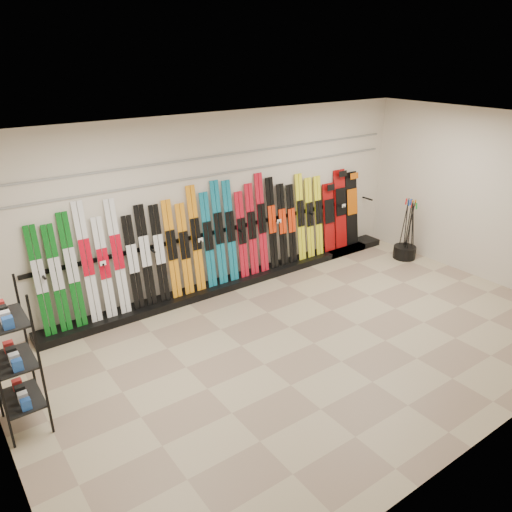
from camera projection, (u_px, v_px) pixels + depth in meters
floor at (314, 343)px, 7.18m from camera, size 8.00×8.00×0.00m
back_wall at (219, 203)px, 8.47m from camera, size 8.00×0.00×8.00m
right_wall at (488, 198)px, 8.76m from camera, size 0.00×5.00×5.00m
ceiling at (325, 131)px, 6.02m from camera, size 8.00×8.00×0.00m
ski_rack_base at (239, 280)px, 8.99m from camera, size 8.00×0.40×0.12m
skis at (201, 242)px, 8.32m from camera, size 5.38×0.27×1.82m
snowboards at (341, 211)px, 10.12m from camera, size 0.93×0.24×1.58m
accessory_rack at (14, 361)px, 5.32m from camera, size 0.40×0.60×1.70m
pole_bin at (404, 252)px, 10.05m from camera, size 0.44×0.44×0.25m
ski_poles at (409, 229)px, 9.86m from camera, size 0.30×0.38×1.18m
slatwall_rail_0 at (219, 174)px, 8.26m from camera, size 7.60×0.02×0.03m
slatwall_rail_1 at (219, 156)px, 8.15m from camera, size 7.60×0.02×0.03m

